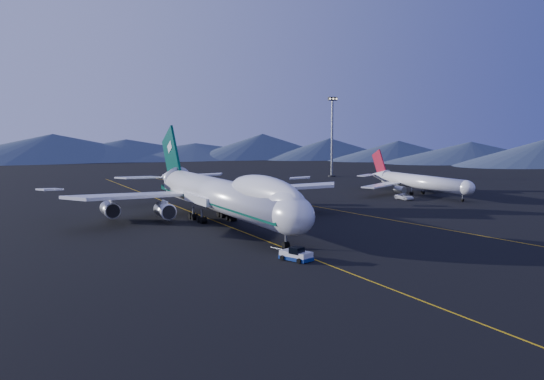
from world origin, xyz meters
name	(u,v)px	position (x,y,z in m)	size (l,w,h in m)	color
ground	(222,224)	(0.00, 0.00, 0.00)	(500.00, 500.00, 0.00)	black
taxiway_line_main	(222,224)	(0.00, 0.00, 0.01)	(0.25, 220.00, 0.01)	gold
taxiway_line_side	(325,208)	(30.00, 10.00, 0.01)	(0.25, 200.00, 0.01)	gold
boeing_747	(222,195)	(0.00, 0.03, 5.81)	(59.62, 72.43, 19.37)	silver
pushback_tug	(296,256)	(-2.69, -34.62, 0.66)	(3.98, 5.35, 2.09)	silver
second_jet	(418,182)	(67.66, 21.34, 3.64)	(37.37, 42.22, 12.01)	silver
service_van	(404,197)	(57.08, 14.31, 0.76)	(2.53, 5.48, 1.52)	silver
floodlight_mast	(332,136)	(77.98, 82.13, 15.00)	(3.66, 2.74, 29.61)	black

